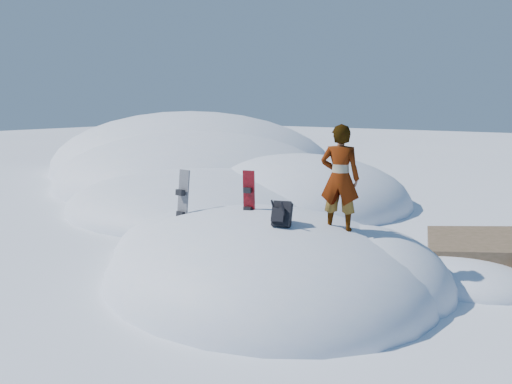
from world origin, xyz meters
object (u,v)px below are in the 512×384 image
Objects in this scene: snowboard_red at (249,202)px; person at (340,178)px; backpack at (282,215)px; snowboard_dark at (182,206)px.

snowboard_red is 1.99m from person.
backpack is at bearing -39.54° from snowboard_red.
person is (3.47, 0.56, 0.84)m from snowboard_dark.
backpack is 0.28× the size of person.
person reaches higher than snowboard_dark.
backpack is 1.28m from person.
snowboard_dark is 0.81× the size of person.
snowboard_dark is 2.74m from backpack.
snowboard_dark is at bearing -5.90° from person.
snowboard_dark is 3.61m from person.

